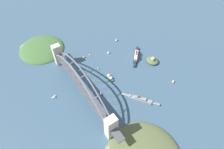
{
  "coord_description": "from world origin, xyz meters",
  "views": [
    {
      "loc": [
        231.23,
        -79.03,
        312.95
      ],
      "look_at": [
        0.0,
        79.92,
        8.0
      ],
      "focal_mm": 28.95,
      "sensor_mm": 36.0,
      "label": 1
    }
  ],
  "objects": [
    {
      "name": "ground_plane",
      "position": [
        0.0,
        0.0,
        0.0
      ],
      "size": [
        1400.0,
        1400.0,
        0.0
      ],
      "primitive_type": "plane",
      "color": "#385166"
    },
    {
      "name": "naval_cruiser",
      "position": [
        85.99,
        91.06,
        3.25
      ],
      "size": [
        68.91,
        50.37,
        17.87
      ],
      "color": "gray",
      "rests_on": "ground"
    },
    {
      "name": "small_boat_7",
      "position": [
        -105.82,
        167.56,
        4.95
      ],
      "size": [
        5.92,
        9.77,
        10.65
      ],
      "color": "#234C8C",
      "rests_on": "ground"
    },
    {
      "name": "harbor_ferry_steamer",
      "position": [
        -0.15,
        73.61,
        2.54
      ],
      "size": [
        28.3,
        6.95,
        8.19
      ],
      "color": "#23512D",
      "rests_on": "ground"
    },
    {
      "name": "fort_island_mid_harbor",
      "position": [
        15.26,
        191.83,
        4.71
      ],
      "size": [
        32.32,
        27.27,
        13.98
      ],
      "color": "#4C6038",
      "rests_on": "ground"
    },
    {
      "name": "seaplane_taxiing_near_bridge",
      "position": [
        -20.89,
        -54.37,
        2.09
      ],
      "size": [
        7.33,
        10.0,
        4.89
      ],
      "color": "#B7B7B2",
      "rests_on": "ground"
    },
    {
      "name": "harbor_arch_bridge",
      "position": [
        -0.0,
        -0.0,
        29.4
      ],
      "size": [
        289.36,
        19.69,
        73.84
      ],
      "color": "beige",
      "rests_on": "ground"
    },
    {
      "name": "small_boat_0",
      "position": [
        91.84,
        184.29,
        4.25
      ],
      "size": [
        8.02,
        7.39,
        9.22
      ],
      "color": "#B2231E",
      "rests_on": "ground"
    },
    {
      "name": "small_boat_6",
      "position": [
        -40.38,
        66.93,
        3.09
      ],
      "size": [
        4.08,
        6.83,
        6.62
      ],
      "color": "#2D6B3D",
      "rests_on": "ground"
    },
    {
      "name": "small_boat_1",
      "position": [
        27.77,
        31.41,
        4.7
      ],
      "size": [
        8.6,
        6.23,
        10.08
      ],
      "color": "black",
      "rests_on": "ground"
    },
    {
      "name": "channel_marker_buoy",
      "position": [
        -48.9,
        40.02,
        1.12
      ],
      "size": [
        2.2,
        2.2,
        2.75
      ],
      "color": "red",
      "rests_on": "ground"
    },
    {
      "name": "small_boat_5",
      "position": [
        -95.63,
        56.99,
        4.31
      ],
      "size": [
        5.44,
        9.79,
        9.31
      ],
      "color": "gold",
      "rests_on": "ground"
    },
    {
      "name": "small_boat_2",
      "position": [
        -74.06,
        119.0,
        4.81
      ],
      "size": [
        10.14,
        6.5,
        10.43
      ],
      "color": "#2D6B3D",
      "rests_on": "ground"
    },
    {
      "name": "headland_west_shore",
      "position": [
        -192.11,
        -21.12,
        0.0
      ],
      "size": [
        127.44,
        117.49,
        22.68
      ],
      "color": "#3D6033",
      "rests_on": "ground"
    },
    {
      "name": "small_boat_3",
      "position": [
        -60.31,
        30.03,
        5.43
      ],
      "size": [
        7.32,
        10.6,
        11.86
      ],
      "color": "silver",
      "rests_on": "ground"
    },
    {
      "name": "ocean_liner",
      "position": [
        -20.85,
        169.52,
        4.9
      ],
      "size": [
        57.58,
        58.77,
        16.9
      ],
      "color": "#1E2333",
      "rests_on": "ground"
    },
    {
      "name": "small_boat_4",
      "position": [
        -95.19,
        74.29,
        0.68
      ],
      "size": [
        11.04,
        3.25,
        1.91
      ],
      "color": "#B2231E",
      "rests_on": "ground"
    }
  ]
}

